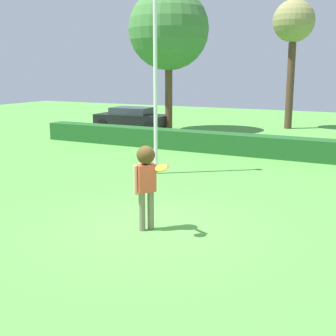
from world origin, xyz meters
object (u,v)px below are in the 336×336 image
at_px(lamppost, 155,62).
at_px(person, 146,175).
at_px(frisbee, 161,168).
at_px(parked_car_black, 132,117).
at_px(maple_tree, 294,25).
at_px(oak_tree, 169,30).

bearing_deg(lamppost, person, -63.41).
relative_size(frisbee, lamppost, 0.04).
relative_size(parked_car_black, maple_tree, 0.60).
bearing_deg(maple_tree, lamppost, -95.20).
xyz_separation_m(lamppost, oak_tree, (-4.44, 9.60, 1.85)).
relative_size(lamppost, parked_car_black, 1.52).
bearing_deg(maple_tree, person, -86.46).
xyz_separation_m(person, lamppost, (-2.38, 4.75, 2.37)).
relative_size(lamppost, maple_tree, 0.91).
relative_size(lamppost, oak_tree, 0.86).
distance_m(person, parked_car_black, 16.63).
distance_m(frisbee, oak_tree, 16.83).
bearing_deg(parked_car_black, frisbee, -56.43).
relative_size(frisbee, maple_tree, 0.03).
relative_size(maple_tree, oak_tree, 0.94).
height_order(lamppost, maple_tree, maple_tree).
height_order(person, oak_tree, oak_tree).
distance_m(lamppost, maple_tree, 13.86).
bearing_deg(parked_car_black, lamppost, -54.51).
bearing_deg(person, oak_tree, 115.42).
relative_size(frisbee, oak_tree, 0.03).
xyz_separation_m(person, oak_tree, (-6.82, 14.36, 4.22)).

